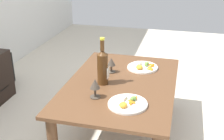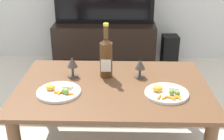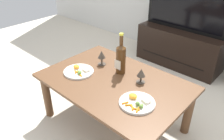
% 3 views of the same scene
% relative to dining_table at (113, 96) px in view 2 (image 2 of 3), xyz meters
% --- Properties ---
extents(dining_table, '(1.18, 0.80, 0.46)m').
position_rel_dining_table_xyz_m(dining_table, '(0.00, 0.00, 0.00)').
color(dining_table, brown).
rests_on(dining_table, ground_plane).
extents(tv_stand, '(1.06, 0.42, 0.48)m').
position_rel_dining_table_xyz_m(tv_stand, '(-0.12, 1.40, -0.14)').
color(tv_stand, black).
rests_on(tv_stand, ground_plane).
extents(floor_speaker, '(0.18, 0.18, 0.34)m').
position_rel_dining_table_xyz_m(floor_speaker, '(0.59, 1.44, -0.22)').
color(floor_speaker, black).
rests_on(floor_speaker, ground_plane).
extents(wine_bottle, '(0.08, 0.08, 0.36)m').
position_rel_dining_table_xyz_m(wine_bottle, '(-0.05, 0.13, 0.21)').
color(wine_bottle, '#4C2D14').
rests_on(wine_bottle, dining_table).
extents(goblet_left, '(0.07, 0.07, 0.14)m').
position_rel_dining_table_xyz_m(goblet_left, '(-0.26, 0.12, 0.16)').
color(goblet_left, '#473D33').
rests_on(goblet_left, dining_table).
extents(goblet_right, '(0.07, 0.07, 0.12)m').
position_rel_dining_table_xyz_m(goblet_right, '(0.17, 0.12, 0.15)').
color(goblet_right, '#473D33').
rests_on(goblet_right, dining_table).
extents(dinner_plate_left, '(0.26, 0.26, 0.04)m').
position_rel_dining_table_xyz_m(dinner_plate_left, '(-0.31, -0.11, 0.08)').
color(dinner_plate_left, white).
rests_on(dinner_plate_left, dining_table).
extents(dinner_plate_right, '(0.26, 0.26, 0.05)m').
position_rel_dining_table_xyz_m(dinner_plate_right, '(0.31, -0.11, 0.09)').
color(dinner_plate_right, white).
rests_on(dinner_plate_right, dining_table).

